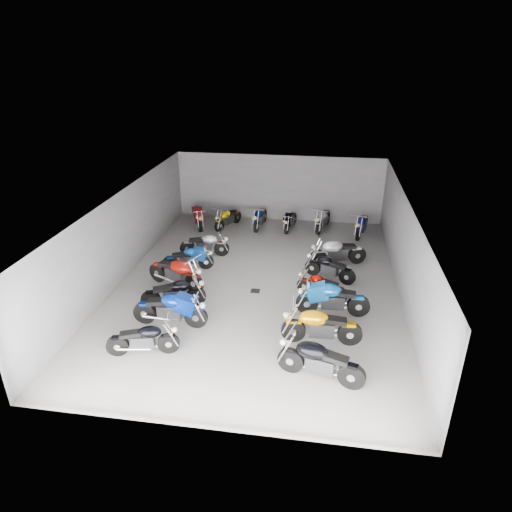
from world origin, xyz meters
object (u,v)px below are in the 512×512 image
object	(u,v)px
motorcycle_right_c	(332,299)
motorcycle_back_e	(323,219)
motorcycle_back_a	(197,216)
motorcycle_left_f	(205,244)
motorcycle_back_c	(260,217)
motorcycle_back_b	(228,218)
motorcycle_left_e	(189,259)
motorcycle_right_b	(321,326)
motorcycle_right_f	(337,252)
motorcycle_back_d	(290,220)
motorcycle_right_d	(321,286)
motorcycle_right_e	(329,268)
motorcycle_left_a	(144,339)
motorcycle_left_d	(176,273)
motorcycle_back_f	(362,225)
motorcycle_right_a	(320,361)
drain_grate	(255,291)
motorcycle_left_b	(171,309)
motorcycle_left_c	(174,293)

from	to	relation	value
motorcycle_right_c	motorcycle_back_e	xyz separation A→B (m)	(-0.44, 7.50, -0.05)
motorcycle_right_c	motorcycle_back_a	bearing A→B (deg)	39.51
motorcycle_left_f	motorcycle_back_c	distance (m)	3.96
motorcycle_left_f	motorcycle_back_c	bearing A→B (deg)	147.90
motorcycle_back_b	motorcycle_back_c	xyz separation A→B (m)	(1.51, 0.26, 0.02)
motorcycle_left_e	motorcycle_right_b	xyz separation A→B (m)	(5.14, -4.05, 0.09)
motorcycle_right_c	motorcycle_right_f	world-z (taller)	motorcycle_right_c
motorcycle_right_f	motorcycle_back_d	distance (m)	4.19
motorcycle_back_a	motorcycle_back_e	world-z (taller)	motorcycle_back_a
motorcycle_right_d	motorcycle_back_d	bearing A→B (deg)	35.41
motorcycle_right_e	motorcycle_back_e	distance (m)	5.06
motorcycle_right_d	motorcycle_back_a	bearing A→B (deg)	66.36
motorcycle_left_a	motorcycle_back_b	bearing A→B (deg)	164.94
motorcycle_left_d	motorcycle_back_a	world-z (taller)	motorcycle_left_d
motorcycle_back_e	motorcycle_back_f	xyz separation A→B (m)	(1.77, -0.43, -0.01)
motorcycle_left_e	motorcycle_right_f	world-z (taller)	motorcycle_right_f
motorcycle_left_e	motorcycle_right_a	size ratio (longest dim) A/B	0.84
drain_grate	motorcycle_right_c	distance (m)	2.94
motorcycle_left_d	motorcycle_back_d	size ratio (longest dim) A/B	1.23
motorcycle_back_c	motorcycle_back_f	xyz separation A→B (m)	(4.73, -0.30, 0.01)
motorcycle_left_b	motorcycle_left_e	distance (m)	3.86
motorcycle_left_f	motorcycle_right_d	size ratio (longest dim) A/B	1.16
motorcycle_left_e	motorcycle_right_e	distance (m)	5.36
motorcycle_left_c	motorcycle_left_d	size ratio (longest dim) A/B	0.92
motorcycle_left_d	motorcycle_back_c	bearing A→B (deg)	-176.35
motorcycle_left_e	motorcycle_back_f	world-z (taller)	motorcycle_back_f
motorcycle_right_c	motorcycle_back_d	size ratio (longest dim) A/B	1.28
motorcycle_right_a	motorcycle_back_a	xyz separation A→B (m)	(-6.07, 10.26, -0.03)
motorcycle_back_e	motorcycle_left_a	bearing A→B (deg)	79.23
motorcycle_left_a	motorcycle_back_a	bearing A→B (deg)	173.39
motorcycle_left_f	motorcycle_left_b	bearing A→B (deg)	-2.53
motorcycle_right_e	motorcycle_back_f	xyz separation A→B (m)	(1.43, 4.62, 0.03)
motorcycle_left_f	motorcycle_right_e	bearing A→B (deg)	69.24
motorcycle_left_d	motorcycle_right_c	size ratio (longest dim) A/B	0.96
motorcycle_left_e	motorcycle_right_c	size ratio (longest dim) A/B	0.82
drain_grate	motorcycle_back_e	size ratio (longest dim) A/B	0.15
motorcycle_back_e	motorcycle_back_f	size ratio (longest dim) A/B	1.02
motorcycle_left_b	motorcycle_left_f	xyz separation A→B (m)	(-0.27, 5.21, -0.08)
motorcycle_left_a	motorcycle_left_d	bearing A→B (deg)	170.97
motorcycle_right_c	motorcycle_back_b	world-z (taller)	motorcycle_right_c
motorcycle_right_d	motorcycle_right_b	bearing A→B (deg)	-158.17
motorcycle_left_a	motorcycle_back_e	world-z (taller)	motorcycle_back_e
motorcycle_right_d	motorcycle_back_a	distance (m)	8.48
motorcycle_left_a	motorcycle_right_e	world-z (taller)	motorcycle_left_a
motorcycle_right_b	motorcycle_right_f	bearing A→B (deg)	-8.18
motorcycle_right_b	motorcycle_back_a	bearing A→B (deg)	32.47
motorcycle_left_b	motorcycle_left_d	world-z (taller)	motorcycle_left_d
motorcycle_right_f	motorcycle_back_d	world-z (taller)	motorcycle_right_f
motorcycle_right_f	motorcycle_back_c	bearing A→B (deg)	24.37
motorcycle_left_b	motorcycle_left_c	size ratio (longest dim) A/B	1.14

